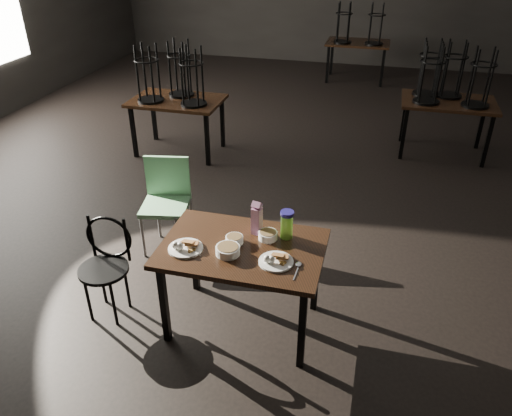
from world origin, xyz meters
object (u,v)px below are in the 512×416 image
(main_table, at_px, (242,255))
(juice_carton, at_px, (257,219))
(water_bottle, at_px, (287,224))
(school_chair, at_px, (166,197))
(bentwood_chair, at_px, (106,260))

(main_table, height_order, juice_carton, juice_carton)
(water_bottle, bearing_deg, main_table, -145.08)
(juice_carton, bearing_deg, main_table, -106.12)
(main_table, xyz_separation_m, school_chair, (-1.00, 0.89, -0.12))
(water_bottle, relative_size, bentwood_chair, 0.27)
(bentwood_chair, bearing_deg, water_bottle, 7.66)
(juice_carton, distance_m, water_bottle, 0.23)
(bentwood_chair, distance_m, school_chair, 0.99)
(school_chair, bearing_deg, main_table, -52.36)
(main_table, distance_m, bentwood_chair, 1.12)
(juice_carton, distance_m, bentwood_chair, 1.25)
(water_bottle, xyz_separation_m, school_chair, (-1.29, 0.68, -0.31))
(juice_carton, height_order, school_chair, juice_carton)
(juice_carton, relative_size, water_bottle, 1.23)
(juice_carton, height_order, water_bottle, juice_carton)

